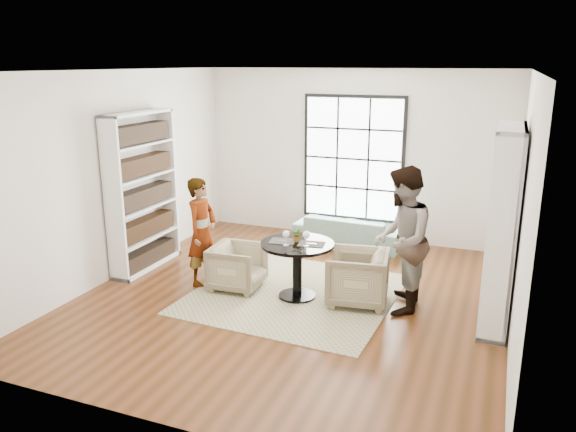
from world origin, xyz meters
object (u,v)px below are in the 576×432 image
at_px(person_right, 401,240).
at_px(wine_glass_left, 286,235).
at_px(person_left, 202,232).
at_px(pedestal_table, 297,258).
at_px(flower_centerpiece, 298,235).
at_px(sofa, 349,231).
at_px(wine_glass_right, 306,235).
at_px(armchair_left, 237,267).
at_px(armchair_right, 357,278).

xyz_separation_m(person_right, wine_glass_left, (-1.45, -0.28, -0.01)).
xyz_separation_m(person_left, person_right, (2.79, 0.14, 0.16)).
xyz_separation_m(pedestal_table, flower_centerpiece, (-0.02, 0.05, 0.31)).
xyz_separation_m(pedestal_table, sofa, (0.05, 2.41, -0.30)).
relative_size(person_right, wine_glass_right, 8.98).
distance_m(sofa, wine_glass_right, 2.59).
relative_size(sofa, person_left, 1.19).
xyz_separation_m(sofa, wine_glass_left, (-0.15, -2.56, 0.66)).
xyz_separation_m(armchair_left, wine_glass_left, (0.79, -0.15, 0.61)).
xyz_separation_m(wine_glass_right, flower_centerpiece, (-0.17, 0.14, -0.05)).
bearing_deg(wine_glass_right, person_left, 177.02).
distance_m(pedestal_table, person_right, 1.41).
relative_size(pedestal_table, sofa, 0.53).
bearing_deg(wine_glass_right, sofa, 92.48).
bearing_deg(person_left, armchair_left, -87.28).
relative_size(sofa, flower_centerpiece, 9.46).
bearing_deg(wine_glass_left, pedestal_table, 57.80).
xyz_separation_m(sofa, armchair_left, (-0.94, -2.42, 0.05)).
bearing_deg(armchair_left, pedestal_table, -92.11).
bearing_deg(sofa, wine_glass_left, 90.14).
distance_m(armchair_right, wine_glass_right, 0.89).
distance_m(wine_glass_left, wine_glass_right, 0.26).
relative_size(wine_glass_right, flower_centerpiece, 1.07).
bearing_deg(sofa, flower_centerpiece, 91.87).
bearing_deg(person_left, armchair_right, -83.79).
distance_m(person_right, wine_glass_right, 1.21).
height_order(pedestal_table, armchair_left, pedestal_table).
height_order(armchair_left, wine_glass_right, wine_glass_right).
height_order(sofa, flower_centerpiece, flower_centerpiece).
bearing_deg(pedestal_table, armchair_right, 8.80).
bearing_deg(pedestal_table, flower_centerpiece, 108.47).
height_order(sofa, wine_glass_left, wine_glass_left).
relative_size(armchair_right, person_left, 0.51).
height_order(person_left, wine_glass_left, person_left).
bearing_deg(sofa, armchair_right, 111.69).
distance_m(person_left, flower_centerpiece, 1.43).
height_order(armchair_left, flower_centerpiece, flower_centerpiece).
distance_m(person_left, person_right, 2.80).
bearing_deg(armchair_right, wine_glass_right, -79.54).
height_order(pedestal_table, wine_glass_right, wine_glass_right).
bearing_deg(wine_glass_left, armchair_right, 17.41).
height_order(armchair_right, flower_centerpiece, flower_centerpiece).
bearing_deg(armchair_left, person_right, -89.44).
distance_m(sofa, person_left, 2.89).
xyz_separation_m(person_right, wine_glass_right, (-1.19, -0.22, -0.01)).
height_order(armchair_left, armchair_right, armchair_right).
relative_size(armchair_left, flower_centerpiece, 3.62).
bearing_deg(flower_centerpiece, wine_glass_right, -39.85).
bearing_deg(flower_centerpiece, armchair_left, -176.01).
xyz_separation_m(pedestal_table, person_right, (1.35, 0.12, 0.37)).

